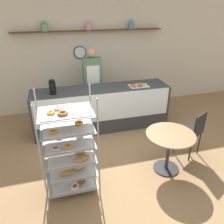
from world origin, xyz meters
The scene contains 9 objects.
ground_plane centered at (0.00, 0.00, 0.00)m, with size 14.00×14.00×0.00m, color olive.
back_wall centered at (0.00, 2.62, 1.36)m, with size 10.00×0.30×2.70m.
display_counter centered at (0.00, 1.37, 0.48)m, with size 2.98×0.68×0.95m.
pastry_rack centered at (-0.84, -0.37, 0.72)m, with size 0.76×0.54×1.58m.
person_worker centered at (-0.08, 1.93, 0.94)m, with size 0.42×0.23×1.71m.
cafe_table centered at (0.76, -0.34, 0.54)m, with size 0.79×0.79×0.71m.
cafe_chair centered at (1.37, -0.10, 0.56)m, with size 0.51×0.51×0.90m.
coffee_carafe centered at (-1.01, 1.30, 1.10)m, with size 0.13×0.13×0.31m.
donut_tray_counter centered at (0.81, 1.28, 0.97)m, with size 0.43×0.28×0.05m.
Camera 1 is at (-0.93, -2.97, 2.58)m, focal length 35.00 mm.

